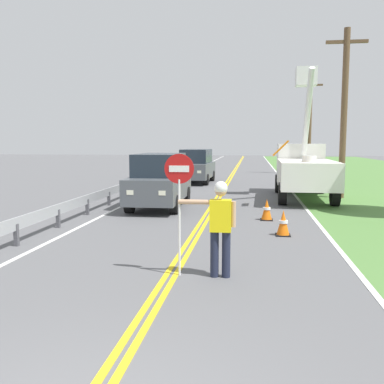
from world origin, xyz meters
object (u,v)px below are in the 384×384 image
stop_sign_paddle (179,187)px  utility_pole_mid (310,124)px  utility_pole_near (344,111)px  oncoming_suv_nearest (160,181)px  traffic_cone_lead (283,223)px  utility_bucket_truck (303,167)px  traffic_cone_mid (267,210)px  oncoming_suv_second (196,166)px  flagger_worker (220,223)px

stop_sign_paddle → utility_pole_mid: 27.86m
stop_sign_paddle → utility_pole_near: utility_pole_near is taller
oncoming_suv_nearest → traffic_cone_lead: size_ratio=6.61×
utility_bucket_truck → traffic_cone_mid: size_ratio=9.80×
stop_sign_paddle → utility_pole_near: 13.66m
oncoming_suv_nearest → oncoming_suv_second: size_ratio=0.99×
utility_pole_near → traffic_cone_lead: size_ratio=10.78×
flagger_worker → oncoming_suv_second: 18.82m
flagger_worker → oncoming_suv_nearest: size_ratio=0.39×
oncoming_suv_nearest → utility_pole_near: (7.61, 4.02, 2.89)m
utility_bucket_truck → utility_pole_near: utility_pole_near is taller
oncoming_suv_second → traffic_cone_lead: (4.32, -14.76, -0.72)m
stop_sign_paddle → utility_bucket_truck: 12.76m
stop_sign_paddle → traffic_cone_mid: (1.85, 6.14, -1.37)m
oncoming_suv_second → traffic_cone_lead: bearing=-73.7°
oncoming_suv_second → traffic_cone_mid: 13.10m
oncoming_suv_nearest → oncoming_suv_second: (0.09, 10.30, 0.00)m
flagger_worker → traffic_cone_lead: size_ratio=2.61×
stop_sign_paddle → oncoming_suv_nearest: size_ratio=0.50×
utility_bucket_truck → utility_pole_near: bearing=4.0°
stop_sign_paddle → utility_bucket_truck: bearing=73.2°
utility_bucket_truck → traffic_cone_mid: (-1.83, -6.07, -1.09)m
utility_pole_mid → flagger_worker: bearing=-100.6°
utility_pole_mid → traffic_cone_mid: bearing=-100.7°
flagger_worker → oncoming_suv_second: oncoming_suv_second is taller
flagger_worker → utility_pole_near: (4.65, 12.32, 2.91)m
flagger_worker → utility_pole_near: 13.49m
stop_sign_paddle → oncoming_suv_nearest: bearing=104.8°
utility_bucket_truck → oncoming_suv_nearest: utility_bucket_truck is taller
flagger_worker → utility_pole_mid: size_ratio=0.24×
oncoming_suv_nearest → traffic_cone_lead: 6.32m
utility_pole_mid → traffic_cone_mid: size_ratio=10.84×
oncoming_suv_nearest → utility_pole_near: bearing=27.8°
utility_bucket_truck → stop_sign_paddle: bearing=-106.8°
flagger_worker → oncoming_suv_nearest: oncoming_suv_nearest is taller
utility_pole_mid → traffic_cone_lead: utility_pole_mid is taller
stop_sign_paddle → traffic_cone_lead: bearing=60.0°
oncoming_suv_second → utility_bucket_truck: bearing=-47.9°
traffic_cone_lead → oncoming_suv_nearest: bearing=134.7°
traffic_cone_lead → traffic_cone_mid: 2.32m
oncoming_suv_second → traffic_cone_lead: 15.40m
stop_sign_paddle → oncoming_suv_second: 18.74m
utility_bucket_truck → utility_pole_near: 3.06m
flagger_worker → oncoming_suv_second: size_ratio=0.39×
utility_bucket_truck → flagger_worker: bearing=-103.4°
oncoming_suv_nearest → oncoming_suv_second: same height
traffic_cone_lead → stop_sign_paddle: bearing=-120.0°
traffic_cone_lead → oncoming_suv_second: bearing=106.3°
flagger_worker → oncoming_suv_nearest: (-2.96, 8.30, 0.01)m
oncoming_suv_nearest → stop_sign_paddle: bearing=-75.2°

